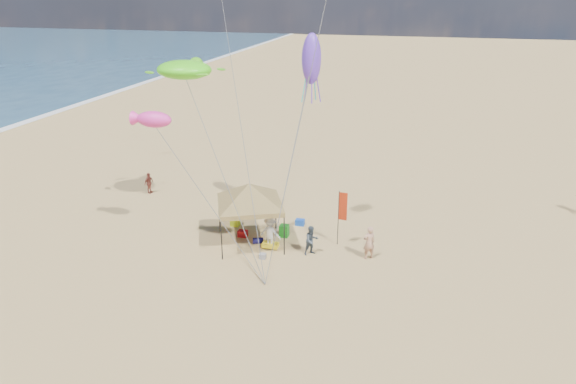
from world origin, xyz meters
name	(u,v)px	position (x,y,z in m)	size (l,w,h in m)	color
ground	(272,292)	(0.00, 0.00, 0.00)	(280.00, 280.00, 0.00)	tan
canopy_tent	(249,186)	(-2.62, 4.62, 3.47)	(6.18, 6.18, 4.17)	black
feather_flag	(342,210)	(2.34, 5.71, 2.15)	(0.50, 0.07, 3.24)	black
cooler_red	(243,234)	(-3.33, 5.27, 0.19)	(0.54, 0.38, 0.38)	#A90D0E
cooler_blue	(300,222)	(-0.47, 7.64, 0.19)	(0.54, 0.38, 0.38)	#1544AD
bag_navy	(258,241)	(-2.19, 4.65, 0.18)	(0.36, 0.36, 0.60)	#0F0E3D
bag_orange	(254,212)	(-3.70, 8.48, 0.18)	(0.36, 0.36, 0.60)	orange
chair_green	(284,231)	(-1.01, 5.93, 0.35)	(0.50, 0.50, 0.70)	#167B19
chair_yellow	(235,220)	(-4.28, 6.60, 0.35)	(0.50, 0.50, 0.70)	#E0FF1C
crate_grey	(263,256)	(-1.43, 3.06, 0.14)	(0.34, 0.30, 0.28)	gray
beach_cart	(270,245)	(-1.36, 4.30, 0.20)	(0.90, 0.50, 0.24)	yellow
person_near_a	(369,243)	(4.04, 4.54, 0.93)	(0.68, 0.45, 1.86)	tan
person_near_b	(312,240)	(1.00, 4.20, 0.83)	(0.81, 0.63, 1.67)	#3A454F
person_near_c	(270,233)	(-1.37, 4.36, 0.93)	(1.20, 0.69, 1.86)	silver
person_far_a	(149,183)	(-11.98, 10.13, 0.75)	(0.87, 0.36, 1.49)	#A64D40
turtle_kite	(184,70)	(-6.89, 6.48, 9.28)	(3.13, 2.51, 1.04)	#4CED19
fish_kite	(154,119)	(-7.09, 3.03, 7.26)	(1.90, 0.95, 0.85)	#FF35A8
squid_kite	(311,59)	(0.11, 7.53, 9.97)	(1.05, 1.05, 2.72)	#6739D6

